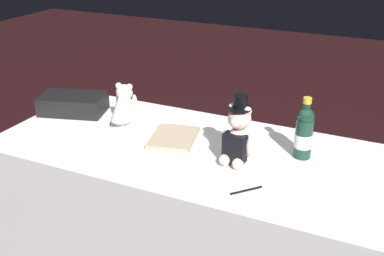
% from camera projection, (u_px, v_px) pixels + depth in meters
% --- Properties ---
extents(reception_table, '(1.86, 0.83, 0.79)m').
position_uv_depth(reception_table, '(192.00, 218.00, 2.36)').
color(reception_table, white).
rests_on(reception_table, ground_plane).
extents(teddy_bear_groom, '(0.16, 0.15, 0.31)m').
position_uv_depth(teddy_bear_groom, '(238.00, 137.00, 2.01)').
color(teddy_bear_groom, beige).
rests_on(teddy_bear_groom, reception_table).
extents(teddy_bear_bride, '(0.16, 0.20, 0.23)m').
position_uv_depth(teddy_bear_bride, '(124.00, 108.00, 2.37)').
color(teddy_bear_bride, white).
rests_on(teddy_bear_bride, reception_table).
extents(champagne_bottle, '(0.08, 0.08, 0.28)m').
position_uv_depth(champagne_bottle, '(304.00, 132.00, 2.06)').
color(champagne_bottle, '#16392B').
rests_on(champagne_bottle, reception_table).
extents(signing_pen, '(0.10, 0.11, 0.01)m').
position_uv_depth(signing_pen, '(247.00, 190.00, 1.85)').
color(signing_pen, black).
rests_on(signing_pen, reception_table).
extents(gift_case_black, '(0.38, 0.29, 0.10)m').
position_uv_depth(gift_case_black, '(73.00, 104.00, 2.57)').
color(gift_case_black, black).
rests_on(gift_case_black, reception_table).
extents(guestbook, '(0.26, 0.30, 0.02)m').
position_uv_depth(guestbook, '(174.00, 138.00, 2.27)').
color(guestbook, tan).
rests_on(guestbook, reception_table).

